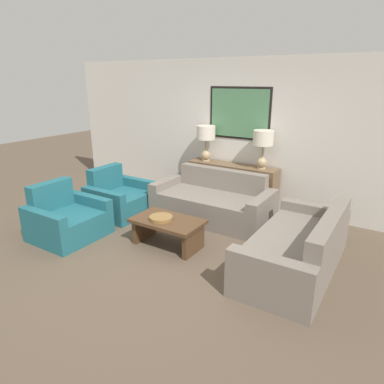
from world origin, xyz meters
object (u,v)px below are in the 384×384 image
at_px(console_table, 231,186).
at_px(armchair_near_back_wall, 120,199).
at_px(armchair_near_camera, 67,220).
at_px(couch_by_side, 298,250).
at_px(table_lamp_left, 206,136).
at_px(couch_by_back_wall, 213,203).
at_px(coffee_table, 168,227).
at_px(decorative_bowl, 161,218).
at_px(table_lamp_right, 263,142).

distance_m(console_table, armchair_near_back_wall, 2.05).
bearing_deg(armchair_near_camera, couch_by_side, 15.48).
bearing_deg(console_table, table_lamp_left, 180.00).
bearing_deg(couch_by_back_wall, armchair_near_camera, -130.29).
distance_m(couch_by_back_wall, armchair_near_camera, 2.35).
relative_size(console_table, coffee_table, 1.70).
xyz_separation_m(table_lamp_left, couch_by_side, (2.26, -1.61, -1.00)).
distance_m(decorative_bowl, armchair_near_back_wall, 1.53).
bearing_deg(armchair_near_back_wall, table_lamp_left, 55.12).
height_order(console_table, coffee_table, console_table).
bearing_deg(table_lamp_right, couch_by_back_wall, -128.10).
relative_size(couch_by_side, armchair_near_camera, 2.03).
xyz_separation_m(couch_by_side, armchair_near_back_wall, (-3.22, 0.24, -0.01)).
bearing_deg(couch_by_side, decorative_bowl, -168.29).
height_order(coffee_table, armchair_near_back_wall, armchair_near_back_wall).
bearing_deg(coffee_table, armchair_near_camera, -159.02).
xyz_separation_m(decorative_bowl, armchair_near_back_wall, (-1.40, 0.61, -0.16)).
bearing_deg(table_lamp_left, console_table, 0.00).
xyz_separation_m(console_table, armchair_near_back_wall, (-1.52, -1.38, -0.14)).
bearing_deg(armchair_near_camera, armchair_near_back_wall, 90.00).
bearing_deg(armchair_near_back_wall, armchair_near_camera, -90.00).
bearing_deg(couch_by_back_wall, armchair_near_back_wall, -156.42).
height_order(table_lamp_left, coffee_table, table_lamp_left).
distance_m(console_table, couch_by_back_wall, 0.72).
bearing_deg(armchair_near_camera, decorative_bowl, 20.20).
xyz_separation_m(console_table, coffee_table, (-0.05, -1.94, -0.11)).
bearing_deg(coffee_table, decorative_bowl, -145.99).
distance_m(table_lamp_left, couch_by_side, 2.95).
relative_size(table_lamp_right, couch_by_side, 0.33).
relative_size(table_lamp_left, couch_by_side, 0.33).
relative_size(table_lamp_left, armchair_near_camera, 0.68).
distance_m(coffee_table, armchair_near_back_wall, 1.58).
height_order(couch_by_side, armchair_near_back_wall, armchair_near_back_wall).
height_order(table_lamp_left, armchair_near_back_wall, table_lamp_left).
bearing_deg(couch_by_back_wall, table_lamp_left, 128.10).
bearing_deg(couch_by_back_wall, coffee_table, -92.22).
bearing_deg(table_lamp_left, couch_by_side, -35.45).
xyz_separation_m(armchair_near_back_wall, armchair_near_camera, (0.00, -1.13, 0.00)).
height_order(couch_by_back_wall, decorative_bowl, couch_by_back_wall).
xyz_separation_m(couch_by_back_wall, armchair_near_camera, (-1.52, -1.79, -0.01)).
bearing_deg(couch_by_side, armchair_near_camera, -164.52).
xyz_separation_m(table_lamp_right, decorative_bowl, (-0.68, -1.99, -0.85)).
relative_size(coffee_table, armchair_near_camera, 1.02).
relative_size(console_table, armchair_near_camera, 1.73).
bearing_deg(armchair_near_camera, console_table, 58.77).
relative_size(armchair_near_back_wall, armchair_near_camera, 1.00).
relative_size(table_lamp_left, coffee_table, 0.66).
relative_size(couch_by_side, decorative_bowl, 6.00).
relative_size(coffee_table, decorative_bowl, 3.01).
relative_size(decorative_bowl, armchair_near_back_wall, 0.34).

